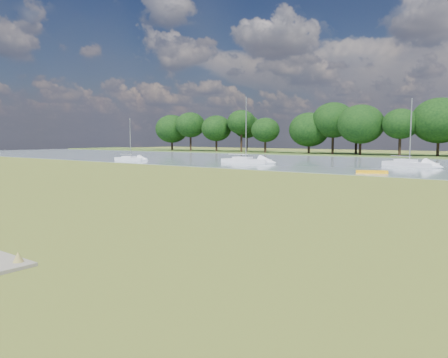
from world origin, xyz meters
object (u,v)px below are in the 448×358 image
Objects in this scene: kayak at (372,172)px; sailboat_5 at (409,162)px; sailboat_2 at (245,159)px; sailboat_1 at (130,158)px.

kayak is 0.36× the size of sailboat_5.
kayak is 13.26m from sailboat_5.
kayak is 21.89m from sailboat_2.
sailboat_2 is (-20.53, 7.58, 0.35)m from kayak.
sailboat_2 is 21.45m from sailboat_5.
sailboat_5 is at bearing 9.71° from sailboat_1.
kayak is at bearing -23.54° from sailboat_2.
kayak is 0.46× the size of sailboat_1.
sailboat_2 is 1.11× the size of sailboat_5.
sailboat_5 is at bearing 12.06° from sailboat_2.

